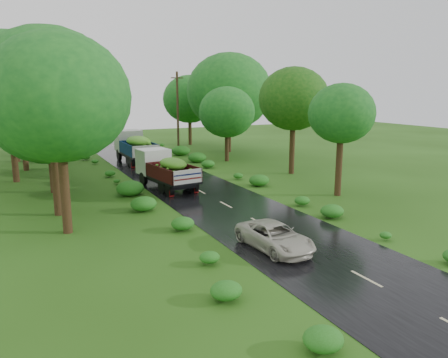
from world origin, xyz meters
TOP-DOWN VIEW (x-y plane):
  - ground at (0.00, 0.00)m, footprint 120.00×120.00m
  - road at (0.00, 5.00)m, footprint 6.50×80.00m
  - road_lines at (0.00, 6.00)m, footprint 0.12×69.60m
  - truck_near at (-1.85, 14.24)m, footprint 3.02×6.49m
  - truck_far at (-0.90, 26.26)m, footprint 2.62×7.11m
  - car at (-1.44, 0.18)m, footprint 2.21×4.31m
  - utility_pole at (4.63, 28.91)m, footprint 1.51×0.58m
  - trees_left at (-10.29, 22.25)m, footprint 6.34×33.51m
  - trees_right at (9.35, 24.62)m, footprint 6.99×33.02m
  - shrubs at (0.00, 14.00)m, footprint 11.90×44.00m

SIDE VIEW (x-z plane):
  - ground at x=0.00m, z-range 0.00..0.00m
  - road at x=0.00m, z-range 0.00..0.02m
  - road_lines at x=0.00m, z-range 0.02..0.02m
  - shrubs at x=0.00m, z-range 0.00..0.70m
  - car at x=-1.44m, z-range 0.02..1.19m
  - truck_near at x=-1.85m, z-range 0.17..2.80m
  - truck_far at x=-0.90m, z-range 0.20..3.17m
  - utility_pole at x=4.63m, z-range 0.13..8.98m
  - trees_right at x=9.35m, z-range 1.59..10.32m
  - trees_left at x=-10.29m, z-range 2.09..11.69m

